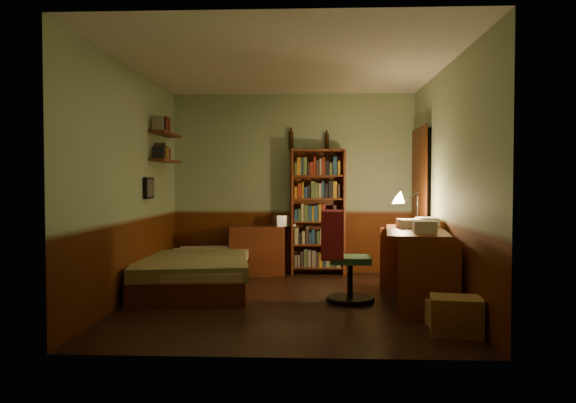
{
  "coord_description": "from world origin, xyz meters",
  "views": [
    {
      "loc": [
        0.29,
        -6.17,
        1.32
      ],
      "look_at": [
        0.0,
        0.25,
        1.1
      ],
      "focal_mm": 35.0,
      "sensor_mm": 36.0,
      "label": 1
    }
  ],
  "objects_px": {
    "bed": "(196,260)",
    "dresser": "(256,251)",
    "cardboard_box_b": "(447,314)",
    "bookshelf": "(317,212)",
    "mini_stereo": "(284,221)",
    "desk": "(415,267)",
    "cardboard_box_a": "(456,316)",
    "desk_lamp": "(418,200)",
    "office_chair": "(350,253)"
  },
  "relations": [
    {
      "from": "mini_stereo",
      "to": "desk",
      "type": "bearing_deg",
      "value": -75.94
    },
    {
      "from": "dresser",
      "to": "cardboard_box_b",
      "type": "relative_size",
      "value": 2.35
    },
    {
      "from": "bed",
      "to": "cardboard_box_a",
      "type": "distance_m",
      "value": 3.4
    },
    {
      "from": "desk",
      "to": "cardboard_box_b",
      "type": "relative_size",
      "value": 4.56
    },
    {
      "from": "desk_lamp",
      "to": "cardboard_box_a",
      "type": "relative_size",
      "value": 1.4
    },
    {
      "from": "cardboard_box_b",
      "to": "mini_stereo",
      "type": "bearing_deg",
      "value": 119.45
    },
    {
      "from": "dresser",
      "to": "desk_lamp",
      "type": "height_order",
      "value": "desk_lamp"
    },
    {
      "from": "office_chair",
      "to": "cardboard_box_b",
      "type": "distance_m",
      "value": 1.38
    },
    {
      "from": "bed",
      "to": "bookshelf",
      "type": "height_order",
      "value": "bookshelf"
    },
    {
      "from": "desk",
      "to": "cardboard_box_b",
      "type": "distance_m",
      "value": 1.03
    },
    {
      "from": "mini_stereo",
      "to": "desk_lamp",
      "type": "bearing_deg",
      "value": -59.77
    },
    {
      "from": "cardboard_box_b",
      "to": "bookshelf",
      "type": "bearing_deg",
      "value": 112.01
    },
    {
      "from": "desk_lamp",
      "to": "dresser",
      "type": "bearing_deg",
      "value": 152.57
    },
    {
      "from": "bookshelf",
      "to": "cardboard_box_a",
      "type": "height_order",
      "value": "bookshelf"
    },
    {
      "from": "dresser",
      "to": "office_chair",
      "type": "bearing_deg",
      "value": -65.66
    },
    {
      "from": "cardboard_box_a",
      "to": "mini_stereo",
      "type": "bearing_deg",
      "value": 117.71
    },
    {
      "from": "mini_stereo",
      "to": "desk",
      "type": "height_order",
      "value": "mini_stereo"
    },
    {
      "from": "bed",
      "to": "bookshelf",
      "type": "bearing_deg",
      "value": 29.23
    },
    {
      "from": "bed",
      "to": "cardboard_box_b",
      "type": "bearing_deg",
      "value": -39.95
    },
    {
      "from": "bed",
      "to": "office_chair",
      "type": "distance_m",
      "value": 2.03
    },
    {
      "from": "bed",
      "to": "desk",
      "type": "bearing_deg",
      "value": -23.65
    },
    {
      "from": "mini_stereo",
      "to": "cardboard_box_a",
      "type": "xyz_separation_m",
      "value": [
        1.67,
        -3.17,
        -0.6
      ]
    },
    {
      "from": "cardboard_box_a",
      "to": "cardboard_box_b",
      "type": "relative_size",
      "value": 1.32
    },
    {
      "from": "dresser",
      "to": "cardboard_box_a",
      "type": "relative_size",
      "value": 1.78
    },
    {
      "from": "desk",
      "to": "office_chair",
      "type": "relative_size",
      "value": 1.39
    },
    {
      "from": "bookshelf",
      "to": "desk_lamp",
      "type": "xyz_separation_m",
      "value": [
        1.21,
        -1.16,
        0.22
      ]
    },
    {
      "from": "bookshelf",
      "to": "desk",
      "type": "distance_m",
      "value": 2.23
    },
    {
      "from": "desk_lamp",
      "to": "cardboard_box_b",
      "type": "bearing_deg",
      "value": -91.54
    },
    {
      "from": "office_chair",
      "to": "cardboard_box_a",
      "type": "bearing_deg",
      "value": -56.44
    },
    {
      "from": "mini_stereo",
      "to": "desk",
      "type": "xyz_separation_m",
      "value": [
        1.54,
        -1.94,
        -0.37
      ]
    },
    {
      "from": "cardboard_box_b",
      "to": "cardboard_box_a",
      "type": "bearing_deg",
      "value": -86.09
    },
    {
      "from": "desk",
      "to": "desk_lamp",
      "type": "height_order",
      "value": "desk_lamp"
    },
    {
      "from": "mini_stereo",
      "to": "cardboard_box_a",
      "type": "bearing_deg",
      "value": -86.7
    },
    {
      "from": "dresser",
      "to": "desk_lamp",
      "type": "bearing_deg",
      "value": -37.71
    },
    {
      "from": "bed",
      "to": "mini_stereo",
      "type": "xyz_separation_m",
      "value": [
        1.04,
        1.13,
        0.42
      ]
    },
    {
      "from": "dresser",
      "to": "cardboard_box_a",
      "type": "height_order",
      "value": "dresser"
    },
    {
      "from": "office_chair",
      "to": "cardboard_box_a",
      "type": "xyz_separation_m",
      "value": [
        0.83,
        -1.28,
        -0.37
      ]
    },
    {
      "from": "bookshelf",
      "to": "cardboard_box_a",
      "type": "xyz_separation_m",
      "value": [
        1.18,
        -3.13,
        -0.73
      ]
    },
    {
      "from": "cardboard_box_a",
      "to": "cardboard_box_b",
      "type": "distance_m",
      "value": 0.26
    },
    {
      "from": "bed",
      "to": "bookshelf",
      "type": "relative_size",
      "value": 1.3
    },
    {
      "from": "office_chair",
      "to": "cardboard_box_b",
      "type": "xyz_separation_m",
      "value": [
        0.82,
        -1.03,
        -0.42
      ]
    },
    {
      "from": "office_chair",
      "to": "bed",
      "type": "bearing_deg",
      "value": 158.56
    },
    {
      "from": "dresser",
      "to": "mini_stereo",
      "type": "height_order",
      "value": "mini_stereo"
    },
    {
      "from": "bookshelf",
      "to": "cardboard_box_b",
      "type": "xyz_separation_m",
      "value": [
        1.16,
        -2.88,
        -0.78
      ]
    },
    {
      "from": "bed",
      "to": "cardboard_box_b",
      "type": "distance_m",
      "value": 3.24
    },
    {
      "from": "bed",
      "to": "dresser",
      "type": "bearing_deg",
      "value": 50.66
    },
    {
      "from": "mini_stereo",
      "to": "desk",
      "type": "distance_m",
      "value": 2.5
    },
    {
      "from": "bed",
      "to": "cardboard_box_b",
      "type": "height_order",
      "value": "bed"
    },
    {
      "from": "desk_lamp",
      "to": "cardboard_box_b",
      "type": "xyz_separation_m",
      "value": [
        -0.04,
        -1.72,
        -0.99
      ]
    },
    {
      "from": "bed",
      "to": "dresser",
      "type": "xyz_separation_m",
      "value": [
        0.65,
        1.01,
        -0.0
      ]
    }
  ]
}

